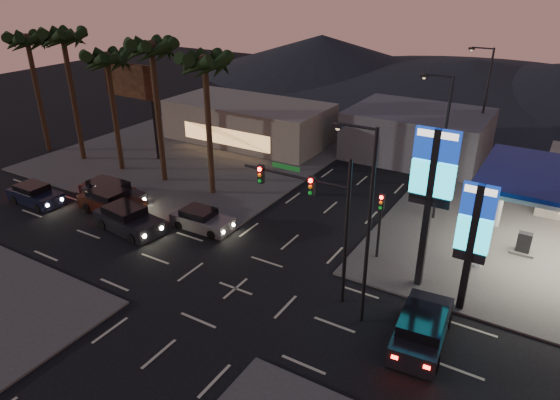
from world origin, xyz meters
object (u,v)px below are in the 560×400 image
Objects in this scene: traffic_signal_mast at (316,205)px; pylon_sign_short at (474,230)px; car_lane_a_front at (128,220)px; car_lane_a_rear at (35,195)px; car_lane_b_front at (202,220)px; car_lane_b_rear at (107,190)px; suv_station at (422,329)px; car_lane_b_mid at (113,194)px; car_lane_a_mid at (111,202)px; pylon_sign_tall at (432,179)px.

pylon_sign_short is at bearing 19.13° from traffic_signal_mast.
car_lane_a_front reaches higher than car_lane_a_rear.
car_lane_b_rear is at bearing 178.80° from car_lane_b_front.
car_lane_b_front is 16.42m from suv_station.
car_lane_b_mid is at bearing -19.63° from car_lane_b_rear.
car_lane_a_mid is 23.31m from suv_station.
traffic_signal_mast is 1.81× the size of car_lane_b_front.
car_lane_a_front is at bearing 3.46° from car_lane_a_rear.
pylon_sign_short is at bearing 6.06° from car_lane_a_rear.
pylon_sign_tall is 22.53m from car_lane_a_mid.
car_lane_a_rear is at bearing -176.54° from car_lane_a_front.
car_lane_b_rear is at bearing 151.46° from car_lane_a_front.
pylon_sign_short is 5.35m from suv_station.
traffic_signal_mast is 1.54× the size of suv_station.
pylon_sign_short is at bearing 74.40° from suv_station.
car_lane_b_front is (7.18, 1.34, -0.12)m from car_lane_a_mid.
suv_station is at bearing -5.51° from car_lane_a_mid.
car_lane_b_front is (4.09, 2.68, -0.12)m from car_lane_a_front.
traffic_signal_mast is 19.89m from car_lane_b_rear.
suv_station is at bearing -0.67° from car_lane_a_rear.
pylon_sign_tall is 1.98× the size of car_lane_a_rear.
car_lane_a_front is at bearing -30.86° from car_lane_b_mid.
pylon_sign_tall is 1.29× the size of pylon_sign_short.
pylon_sign_short is 0.88× the size of traffic_signal_mast.
traffic_signal_mast is at bearing 1.74° from car_lane_a_rear.
car_lane_a_front is 4.79m from car_lane_b_mid.
traffic_signal_mast reaches higher than car_lane_b_mid.
traffic_signal_mast is 1.53× the size of car_lane_a_mid.
car_lane_b_mid is 24.47m from suv_station.
traffic_signal_mast is 1.76× the size of car_lane_a_rear.
pylon_sign_short is 1.33× the size of car_lane_a_mid.
car_lane_b_front is 9.39m from car_lane_b_rear.
car_lane_b_rear is (-26.40, 0.22, -3.99)m from pylon_sign_short.
car_lane_a_mid is at bearing 175.97° from traffic_signal_mast.
pylon_sign_short is at bearing -21.80° from pylon_sign_tall.
car_lane_b_rear is at bearing -178.14° from pylon_sign_tall.
car_lane_b_mid is (-25.23, -0.20, -3.90)m from pylon_sign_short.
car_lane_b_front is at bearing 1.56° from car_lane_b_mid.
pylon_sign_short is at bearing -0.09° from car_lane_b_front.
pylon_sign_short is 26.71m from car_lane_b_rear.
traffic_signal_mast is 14.56m from car_lane_a_front.
suv_station is (23.20, -2.24, -0.00)m from car_lane_a_mid.
pylon_sign_short is 24.54m from car_lane_a_mid.
car_lane_a_rear is at bearing -166.27° from car_lane_b_front.
pylon_sign_tall is 6.02m from traffic_signal_mast.
pylon_sign_tall is 23.45m from car_lane_b_mid.
traffic_signal_mast is 1.80× the size of car_lane_b_rear.
car_lane_a_mid is 1.03× the size of car_lane_b_mid.
pylon_sign_short is at bearing 7.17° from car_lane_a_front.
car_lane_b_rear is (-9.39, 0.20, 0.00)m from car_lane_b_front.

